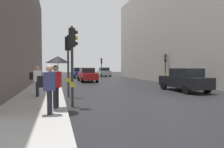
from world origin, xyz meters
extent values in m
plane|color=black|center=(0.00, 0.00, 0.00)|extent=(120.00, 120.00, 0.00)
cube|color=#A8A5A0|center=(-7.30, 6.00, 0.08)|extent=(2.75, 40.00, 0.16)
cube|color=#B2ADA3|center=(11.92, 13.44, 6.73)|extent=(12.00, 24.70, 13.45)
cylinder|color=#2D2D2D|center=(-5.62, 0.24, 1.86)|extent=(0.12, 0.12, 3.72)
cube|color=black|center=(-5.62, 0.24, 3.20)|extent=(0.31, 0.25, 0.84)
cube|color=yellow|center=(-5.62, 0.24, 1.05)|extent=(0.17, 0.21, 0.24)
sphere|color=#2D231E|center=(-5.43, 0.23, 3.46)|extent=(0.18, 0.18, 0.18)
sphere|color=orange|center=(-5.43, 0.23, 3.20)|extent=(0.18, 0.18, 0.18)
sphere|color=#2D231E|center=(-5.43, 0.23, 2.94)|extent=(0.18, 0.18, 0.18)
cylinder|color=#2D2D2D|center=(0.96, 21.69, 1.70)|extent=(0.12, 0.12, 3.40)
cube|color=black|center=(0.96, 21.69, 2.88)|extent=(0.25, 0.31, 0.84)
cube|color=yellow|center=(0.96, 21.69, 1.05)|extent=(0.21, 0.17, 0.24)
sphere|color=#2D231E|center=(0.95, 21.50, 3.14)|extent=(0.18, 0.18, 0.18)
sphere|color=orange|center=(0.95, 21.50, 2.88)|extent=(0.18, 0.18, 0.18)
sphere|color=#2D231E|center=(0.95, 21.50, 2.62)|extent=(0.18, 0.18, 0.18)
cylinder|color=#2D2D2D|center=(-5.62, 3.23, 1.91)|extent=(0.12, 0.12, 3.82)
cube|color=black|center=(-5.62, 3.23, 3.30)|extent=(0.38, 0.36, 0.84)
cube|color=yellow|center=(-5.62, 3.23, 1.05)|extent=(0.24, 0.25, 0.24)
sphere|color=#2D231E|center=(-5.46, 3.13, 3.56)|extent=(0.18, 0.18, 0.18)
sphere|color=orange|center=(-5.46, 3.13, 3.30)|extent=(0.18, 0.18, 0.18)
sphere|color=#2D231E|center=(-5.46, 3.13, 3.04)|extent=(0.18, 0.18, 0.18)
cylinder|color=#2D2D2D|center=(5.62, 9.90, 1.69)|extent=(0.12, 0.12, 3.38)
cube|color=black|center=(5.62, 9.90, 2.86)|extent=(0.36, 0.38, 0.84)
cube|color=yellow|center=(5.62, 9.90, 1.05)|extent=(0.25, 0.24, 0.24)
sphere|color=#2D231E|center=(5.53, 9.74, 3.12)|extent=(0.18, 0.18, 0.18)
sphere|color=orange|center=(5.53, 9.74, 2.86)|extent=(0.18, 0.18, 0.18)
sphere|color=#2D231E|center=(5.53, 9.74, 2.60)|extent=(0.18, 0.18, 0.18)
cube|color=navy|center=(-2.71, 23.57, 0.72)|extent=(2.07, 4.31, 0.80)
cube|color=black|center=(-2.73, 23.82, 1.44)|extent=(1.73, 2.10, 0.64)
cylinder|color=black|center=(-1.72, 22.28, 0.32)|extent=(0.26, 0.65, 0.64)
cylinder|color=black|center=(-3.52, 22.16, 0.32)|extent=(0.26, 0.65, 0.64)
cylinder|color=black|center=(-1.90, 24.97, 0.32)|extent=(0.26, 0.65, 0.64)
cylinder|color=black|center=(-3.70, 24.86, 0.32)|extent=(0.26, 0.65, 0.64)
cube|color=red|center=(-2.56, 14.66, 0.72)|extent=(1.96, 4.27, 0.80)
cube|color=black|center=(-2.57, 14.91, 1.44)|extent=(1.68, 2.06, 0.64)
cylinder|color=black|center=(-1.61, 13.35, 0.32)|extent=(0.24, 0.65, 0.64)
cylinder|color=black|center=(-3.41, 13.28, 0.32)|extent=(0.24, 0.65, 0.64)
cylinder|color=black|center=(-1.72, 16.05, 0.32)|extent=(0.24, 0.65, 0.64)
cylinder|color=black|center=(-3.52, 15.98, 0.32)|extent=(0.24, 0.65, 0.64)
cube|color=#BCBCC1|center=(2.89, 27.65, 0.72)|extent=(2.05, 4.30, 0.80)
cube|color=black|center=(2.90, 27.40, 1.44)|extent=(1.72, 2.09, 0.64)
cylinder|color=black|center=(1.91, 28.94, 0.32)|extent=(0.26, 0.65, 0.64)
cylinder|color=black|center=(3.70, 29.05, 0.32)|extent=(0.26, 0.65, 0.64)
cylinder|color=black|center=(2.07, 26.25, 0.32)|extent=(0.26, 0.65, 0.64)
cylinder|color=black|center=(3.87, 26.35, 0.32)|extent=(0.26, 0.65, 0.64)
cube|color=black|center=(3.04, 3.42, 0.72)|extent=(1.85, 4.22, 0.80)
cube|color=black|center=(3.05, 3.17, 1.44)|extent=(1.62, 2.02, 0.64)
cylinder|color=black|center=(2.13, 4.76, 0.32)|extent=(0.23, 0.64, 0.64)
cylinder|color=black|center=(3.93, 4.78, 0.32)|extent=(0.23, 0.64, 0.64)
cylinder|color=black|center=(2.16, 2.06, 0.32)|extent=(0.23, 0.64, 0.64)
cylinder|color=black|center=(3.96, 2.09, 0.32)|extent=(0.23, 0.64, 0.64)
cylinder|color=black|center=(-6.31, -0.40, 0.58)|extent=(0.16, 0.16, 0.85)
cylinder|color=black|center=(-6.39, -0.59, 0.58)|extent=(0.16, 0.16, 0.85)
cube|color=red|center=(-6.35, -0.49, 1.34)|extent=(0.47, 0.39, 0.66)
sphere|color=tan|center=(-6.35, -0.49, 1.81)|extent=(0.24, 0.24, 0.24)
cylinder|color=black|center=(-6.26, -0.53, 1.59)|extent=(0.02, 0.02, 0.90)
cone|color=black|center=(-6.26, -0.53, 2.16)|extent=(1.00, 1.00, 0.28)
cylinder|color=black|center=(-7.38, 3.08, 0.58)|extent=(0.16, 0.16, 0.85)
cylinder|color=black|center=(-7.39, 2.88, 0.58)|extent=(0.16, 0.16, 0.85)
cube|color=silver|center=(-7.38, 2.98, 1.34)|extent=(0.40, 0.26, 0.66)
sphere|color=tan|center=(-7.38, 2.98, 1.81)|extent=(0.24, 0.24, 0.24)
cube|color=black|center=(-7.68, 2.98, 1.34)|extent=(0.20, 0.28, 0.40)
cylinder|color=black|center=(-6.55, -1.39, 0.58)|extent=(0.16, 0.16, 0.85)
cylinder|color=black|center=(-6.57, -1.59, 0.58)|extent=(0.16, 0.16, 0.85)
cube|color=navy|center=(-6.56, -1.49, 1.34)|extent=(0.42, 0.29, 0.66)
sphere|color=tan|center=(-6.56, -1.49, 1.81)|extent=(0.24, 0.24, 0.24)
cube|color=black|center=(-6.86, -1.47, 1.34)|extent=(0.22, 0.29, 0.40)
camera|label=1|loc=(-6.32, -8.39, 1.85)|focal=29.40mm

